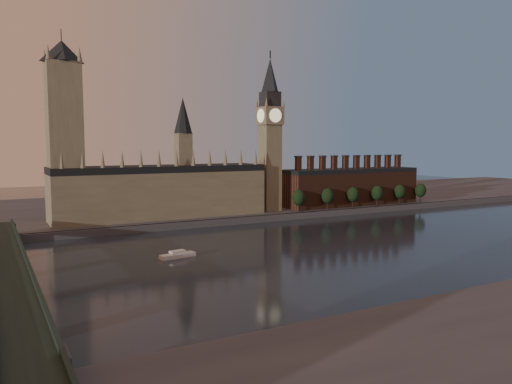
% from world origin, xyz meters
% --- Properties ---
extents(ground, '(900.00, 900.00, 0.00)m').
position_xyz_m(ground, '(0.00, 0.00, 0.00)').
color(ground, black).
rests_on(ground, ground).
extents(north_bank, '(900.00, 182.00, 4.00)m').
position_xyz_m(north_bank, '(0.00, 178.04, 2.00)').
color(north_bank, '#4D4D52').
rests_on(north_bank, ground).
extents(palace_of_westminster, '(130.00, 30.30, 74.00)m').
position_xyz_m(palace_of_westminster, '(-64.41, 114.91, 21.63)').
color(palace_of_westminster, '#80775B').
rests_on(palace_of_westminster, north_bank).
extents(victoria_tower, '(24.00, 24.00, 108.00)m').
position_xyz_m(victoria_tower, '(-120.00, 115.00, 59.09)').
color(victoria_tower, '#80775B').
rests_on(victoria_tower, north_bank).
extents(big_ben, '(15.00, 15.00, 107.00)m').
position_xyz_m(big_ben, '(10.00, 110.00, 56.83)').
color(big_ben, '#80775B').
rests_on(big_ben, north_bank).
extents(chimney_block, '(110.00, 25.00, 37.00)m').
position_xyz_m(chimney_block, '(80.00, 110.00, 17.82)').
color(chimney_block, '#4C2A1D').
rests_on(chimney_block, north_bank).
extents(embankment_tree_0, '(8.60, 8.60, 14.88)m').
position_xyz_m(embankment_tree_0, '(23.38, 94.60, 13.47)').
color(embankment_tree_0, black).
rests_on(embankment_tree_0, north_bank).
extents(embankment_tree_1, '(8.60, 8.60, 14.88)m').
position_xyz_m(embankment_tree_1, '(47.24, 94.64, 13.47)').
color(embankment_tree_1, black).
rests_on(embankment_tree_1, north_bank).
extents(embankment_tree_2, '(8.60, 8.60, 14.88)m').
position_xyz_m(embankment_tree_2, '(69.84, 94.82, 13.47)').
color(embankment_tree_2, black).
rests_on(embankment_tree_2, north_bank).
extents(embankment_tree_3, '(8.60, 8.60, 14.88)m').
position_xyz_m(embankment_tree_3, '(91.86, 94.08, 13.47)').
color(embankment_tree_3, black).
rests_on(embankment_tree_3, north_bank).
extents(embankment_tree_4, '(8.60, 8.60, 14.88)m').
position_xyz_m(embankment_tree_4, '(114.96, 94.85, 13.47)').
color(embankment_tree_4, black).
rests_on(embankment_tree_4, north_bank).
extents(embankment_tree_5, '(8.60, 8.60, 14.88)m').
position_xyz_m(embankment_tree_5, '(135.72, 93.78, 13.47)').
color(embankment_tree_5, black).
rests_on(embankment_tree_5, north_bank).
extents(westminster_bridge, '(14.00, 200.00, 11.55)m').
position_xyz_m(westminster_bridge, '(-155.00, -2.70, 7.44)').
color(westminster_bridge, black).
rests_on(westminster_bridge, ground).
extents(river_boat, '(16.26, 6.81, 3.15)m').
position_xyz_m(river_boat, '(-88.49, 20.58, 1.21)').
color(river_boat, silver).
rests_on(river_boat, ground).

